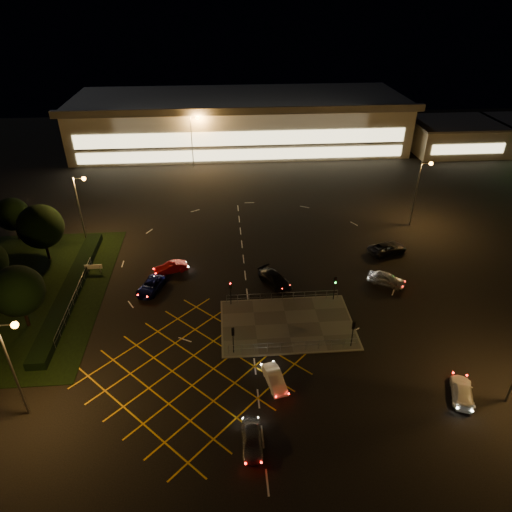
{
  "coord_description": "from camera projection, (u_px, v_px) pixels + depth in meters",
  "views": [
    {
      "loc": [
        -4.46,
        -40.2,
        32.17
      ],
      "look_at": [
        -0.52,
        9.35,
        2.0
      ],
      "focal_mm": 32.0,
      "sensor_mm": 36.0,
      "label": 1
    }
  ],
  "objects": [
    {
      "name": "hedge",
      "position": [
        71.0,
        289.0,
        54.54
      ],
      "size": [
        2.0,
        26.0,
        1.0
      ],
      "primitive_type": "cube",
      "color": "black",
      "rests_on": "ground"
    },
    {
      "name": "streetlight_ne",
      "position": [
        420.0,
        185.0,
        66.54
      ],
      "size": [
        1.78,
        0.56,
        10.03
      ],
      "color": "slate",
      "rests_on": "ground"
    },
    {
      "name": "signal_se",
      "position": [
        353.0,
        329.0,
        45.46
      ],
      "size": [
        0.28,
        0.3,
        3.15
      ],
      "rotation": [
        0.0,
        0.0,
        3.14
      ],
      "color": "black",
      "rests_on": "pedestrian_island"
    },
    {
      "name": "car_left_blue",
      "position": [
        151.0,
        286.0,
        54.75
      ],
      "size": [
        3.62,
        5.15,
        1.3
      ],
      "primitive_type": "imported",
      "rotation": [
        0.0,
        0.0,
        5.94
      ],
      "color": "#0A0D41",
      "rests_on": "ground"
    },
    {
      "name": "tree_d",
      "position": [
        12.0,
        214.0,
        63.9
      ],
      "size": [
        4.68,
        4.68,
        6.37
      ],
      "color": "black",
      "rests_on": "ground"
    },
    {
      "name": "streetlight_far_right",
      "position": [
        392.0,
        127.0,
        92.51
      ],
      "size": [
        1.78,
        0.56,
        10.03
      ],
      "color": "slate",
      "rests_on": "ground"
    },
    {
      "name": "streetlight_sw",
      "position": [
        13.0,
        357.0,
        36.16
      ],
      "size": [
        1.78,
        0.56,
        10.03
      ],
      "color": "slate",
      "rests_on": "ground"
    },
    {
      "name": "tree_c",
      "position": [
        41.0,
        227.0,
        58.71
      ],
      "size": [
        5.76,
        5.76,
        7.84
      ],
      "color": "black",
      "rests_on": "ground"
    },
    {
      "name": "car_approach_white",
      "position": [
        462.0,
        391.0,
        40.8
      ],
      "size": [
        3.16,
        4.69,
        1.26
      ],
      "primitive_type": "imported",
      "rotation": [
        0.0,
        0.0,
        2.79
      ],
      "color": "silver",
      "rests_on": "ground"
    },
    {
      "name": "signal_nw",
      "position": [
        230.0,
        288.0,
        51.45
      ],
      "size": [
        0.28,
        0.3,
        3.15
      ],
      "color": "black",
      "rests_on": "pedestrian_island"
    },
    {
      "name": "tree_e",
      "position": [
        18.0,
        291.0,
        47.08
      ],
      "size": [
        5.4,
        5.4,
        7.35
      ],
      "color": "black",
      "rests_on": "ground"
    },
    {
      "name": "streetlight_nw",
      "position": [
        81.0,
        201.0,
        61.59
      ],
      "size": [
        1.78,
        0.56,
        10.03
      ],
      "color": "slate",
      "rests_on": "ground"
    },
    {
      "name": "car_queue_white",
      "position": [
        275.0,
        379.0,
        42.06
      ],
      "size": [
        2.18,
        4.09,
        1.28
      ],
      "primitive_type": "imported",
      "rotation": [
        0.0,
        0.0,
        0.22
      ],
      "color": "white",
      "rests_on": "ground"
    },
    {
      "name": "car_right_silver",
      "position": [
        386.0,
        279.0,
        55.87
      ],
      "size": [
        4.86,
        4.01,
        1.56
      ],
      "primitive_type": "imported",
      "rotation": [
        0.0,
        0.0,
        1.01
      ],
      "color": "#B6BABE",
      "rests_on": "ground"
    },
    {
      "name": "ground",
      "position": [
        267.0,
        314.0,
        51.25
      ],
      "size": [
        180.0,
        180.0,
        0.0
      ],
      "primitive_type": "plane",
      "color": "black",
      "rests_on": "ground"
    },
    {
      "name": "retail_unit_a",
      "position": [
        454.0,
        136.0,
        98.69
      ],
      "size": [
        18.8,
        14.8,
        6.35
      ],
      "color": "beige",
      "rests_on": "ground"
    },
    {
      "name": "streetlight_far_left",
      "position": [
        194.0,
        134.0,
        88.1
      ],
      "size": [
        1.78,
        0.56,
        10.03
      ],
      "color": "slate",
      "rests_on": "ground"
    },
    {
      "name": "car_east_grey",
      "position": [
        388.0,
        248.0,
        62.34
      ],
      "size": [
        5.93,
        4.08,
        1.51
      ],
      "primitive_type": "imported",
      "rotation": [
        0.0,
        0.0,
        1.89
      ],
      "color": "black",
      "rests_on": "ground"
    },
    {
      "name": "grass_verge",
      "position": [
        29.0,
        294.0,
        54.44
      ],
      "size": [
        18.0,
        30.0,
        0.08
      ],
      "primitive_type": "cube",
      "color": "black",
      "rests_on": "ground"
    },
    {
      "name": "pedestrian_island",
      "position": [
        287.0,
        324.0,
        49.65
      ],
      "size": [
        14.0,
        9.0,
        0.12
      ],
      "primitive_type": "cube",
      "color": "#4C4944",
      "rests_on": "ground"
    },
    {
      "name": "signal_sw",
      "position": [
        233.0,
        335.0,
        44.64
      ],
      "size": [
        0.28,
        0.3,
        3.15
      ],
      "rotation": [
        0.0,
        0.0,
        3.14
      ],
      "color": "black",
      "rests_on": "pedestrian_island"
    },
    {
      "name": "signal_ne",
      "position": [
        335.0,
        283.0,
        52.26
      ],
      "size": [
        0.28,
        0.3,
        3.15
      ],
      "color": "black",
      "rests_on": "pedestrian_island"
    },
    {
      "name": "car_far_dkgrey",
      "position": [
        275.0,
        279.0,
        55.92
      ],
      "size": [
        4.47,
        5.42,
        1.48
      ],
      "primitive_type": "imported",
      "rotation": [
        0.0,
        0.0,
        0.56
      ],
      "color": "black",
      "rests_on": "ground"
    },
    {
      "name": "car_near_silver",
      "position": [
        252.0,
        439.0,
        36.46
      ],
      "size": [
        1.71,
        4.13,
        1.4
      ],
      "primitive_type": "imported",
      "rotation": [
        0.0,
        0.0,
        6.27
      ],
      "color": "#AEB1B6",
      "rests_on": "ground"
    },
    {
      "name": "supermarket",
      "position": [
        240.0,
        121.0,
        101.29
      ],
      "size": [
        72.0,
        26.5,
        10.5
      ],
      "color": "beige",
      "rests_on": "ground"
    },
    {
      "name": "car_circ_red",
      "position": [
        171.0,
        268.0,
        58.23
      ],
      "size": [
        4.4,
        2.73,
        1.37
      ],
      "primitive_type": "imported",
      "rotation": [
        0.0,
        0.0,
        5.05
      ],
      "color": "maroon",
      "rests_on": "ground"
    }
  ]
}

